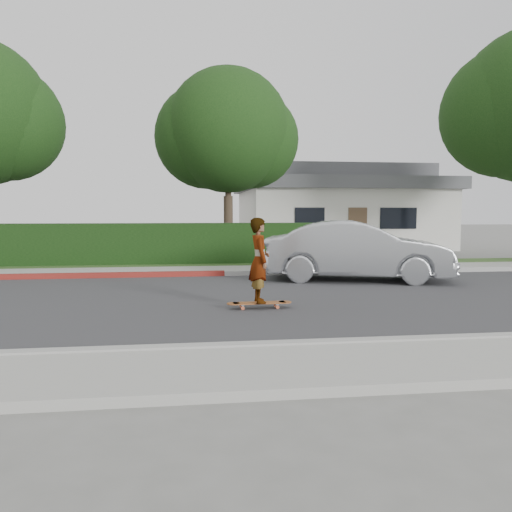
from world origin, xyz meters
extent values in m
plane|color=slate|center=(0.00, 0.00, 0.00)|extent=(120.00, 120.00, 0.00)
cube|color=#2D2D30|center=(0.00, 0.00, 0.01)|extent=(60.00, 8.00, 0.01)
cube|color=#9E9E99|center=(0.00, -4.10, 0.07)|extent=(60.00, 0.20, 0.15)
cube|color=gray|center=(0.00, -5.00, 0.06)|extent=(60.00, 1.60, 0.12)
cube|color=#9E9E99|center=(0.00, 4.10, 0.07)|extent=(60.00, 0.20, 0.15)
cube|color=maroon|center=(-5.00, 4.10, 0.08)|extent=(12.00, 0.21, 0.15)
cube|color=gray|center=(0.00, 5.00, 0.06)|extent=(60.00, 1.60, 0.12)
cube|color=#2D4C1E|center=(0.00, 6.60, 0.05)|extent=(60.00, 1.60, 0.10)
cube|color=black|center=(-3.00, 7.20, 0.75)|extent=(15.00, 1.00, 1.50)
sphere|color=black|center=(-6.60, 8.80, 5.10)|extent=(4.16, 4.16, 4.16)
cylinder|color=#33261C|center=(1.50, 9.00, 1.26)|extent=(0.36, 0.36, 2.52)
cylinder|color=#33261C|center=(1.50, 9.00, 3.15)|extent=(0.24, 0.24, 2.10)
sphere|color=black|center=(1.50, 9.00, 5.04)|extent=(4.80, 4.80, 4.80)
sphere|color=black|center=(0.70, 9.40, 4.84)|extent=(4.08, 4.08, 4.08)
sphere|color=black|center=(2.40, 9.30, 4.74)|extent=(3.84, 3.84, 3.84)
sphere|color=black|center=(11.70, 6.90, 5.56)|extent=(4.76, 4.76, 4.76)
cube|color=beige|center=(8.00, 16.00, 1.50)|extent=(10.00, 8.00, 3.00)
cube|color=#4C4C51|center=(8.00, 16.00, 3.30)|extent=(10.60, 8.60, 0.60)
cube|color=#4C4C51|center=(8.00, 16.00, 3.90)|extent=(8.40, 6.40, 0.80)
cube|color=black|center=(5.50, 11.98, 1.60)|extent=(1.40, 0.06, 1.00)
cube|color=black|center=(9.80, 11.98, 1.60)|extent=(1.80, 0.06, 1.00)
cube|color=brown|center=(7.80, 11.98, 1.05)|extent=(0.90, 0.06, 2.10)
cylinder|color=#C95B37|center=(1.00, -1.15, 0.05)|extent=(0.07, 0.04, 0.07)
cylinder|color=#C95B37|center=(0.99, -0.95, 0.05)|extent=(0.07, 0.04, 0.07)
cylinder|color=#C95B37|center=(1.69, -1.13, 0.05)|extent=(0.07, 0.04, 0.07)
cylinder|color=#C95B37|center=(1.68, -0.93, 0.05)|extent=(0.07, 0.04, 0.07)
cube|color=silver|center=(1.00, -1.05, 0.09)|extent=(0.06, 0.21, 0.03)
cube|color=silver|center=(1.68, -1.03, 0.09)|extent=(0.06, 0.21, 0.03)
cube|color=brown|center=(1.34, -1.04, 0.12)|extent=(1.04, 0.28, 0.02)
cylinder|color=brown|center=(0.82, -1.06, 0.12)|extent=(0.26, 0.26, 0.02)
cylinder|color=brown|center=(1.85, -1.03, 0.12)|extent=(0.26, 0.26, 0.02)
imported|color=white|center=(1.34, -1.04, 0.96)|extent=(0.44, 0.63, 1.66)
imported|color=#ABAEB2|center=(4.56, 2.60, 0.83)|extent=(5.32, 3.07, 1.66)
camera|label=1|loc=(0.01, -10.61, 1.90)|focal=35.00mm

